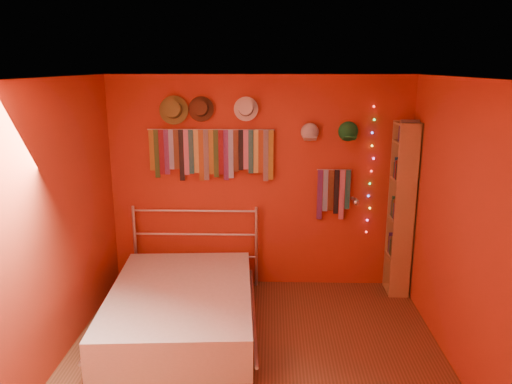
# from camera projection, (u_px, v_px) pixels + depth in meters

# --- Properties ---
(ground) EXTENTS (3.50, 3.50, 0.00)m
(ground) POSITION_uv_depth(u_px,v_px,m) (255.00, 364.00, 4.46)
(ground) COLOR brown
(ground) RESTS_ON ground
(back_wall) EXTENTS (3.50, 0.02, 2.50)m
(back_wall) POSITION_uv_depth(u_px,v_px,m) (259.00, 183.00, 5.85)
(back_wall) COLOR #9F3919
(back_wall) RESTS_ON ground
(right_wall) EXTENTS (0.02, 3.50, 2.50)m
(right_wall) POSITION_uv_depth(u_px,v_px,m) (467.00, 234.00, 4.11)
(right_wall) COLOR #9F3919
(right_wall) RESTS_ON ground
(left_wall) EXTENTS (0.02, 3.50, 2.50)m
(left_wall) POSITION_uv_depth(u_px,v_px,m) (48.00, 230.00, 4.21)
(left_wall) COLOR #9F3919
(left_wall) RESTS_ON ground
(ceiling) EXTENTS (3.50, 3.50, 0.02)m
(ceiling) POSITION_uv_depth(u_px,v_px,m) (254.00, 78.00, 3.85)
(ceiling) COLOR white
(ceiling) RESTS_ON back_wall
(tie_rack) EXTENTS (1.45, 0.03, 0.60)m
(tie_rack) POSITION_uv_depth(u_px,v_px,m) (211.00, 152.00, 5.71)
(tie_rack) COLOR silver
(tie_rack) RESTS_ON back_wall
(small_tie_rack) EXTENTS (0.40, 0.03, 0.60)m
(small_tie_rack) POSITION_uv_depth(u_px,v_px,m) (333.00, 191.00, 5.78)
(small_tie_rack) COLOR silver
(small_tie_rack) RESTS_ON back_wall
(fedora_olive) EXTENTS (0.33, 0.18, 0.32)m
(fedora_olive) POSITION_uv_depth(u_px,v_px,m) (173.00, 110.00, 5.57)
(fedora_olive) COLOR olive
(fedora_olive) RESTS_ON back_wall
(fedora_brown) EXTENTS (0.29, 0.16, 0.28)m
(fedora_brown) POSITION_uv_depth(u_px,v_px,m) (201.00, 108.00, 5.56)
(fedora_brown) COLOR #4C2E1B
(fedora_brown) RESTS_ON back_wall
(fedora_white) EXTENTS (0.27, 0.15, 0.27)m
(fedora_white) POSITION_uv_depth(u_px,v_px,m) (246.00, 108.00, 5.55)
(fedora_white) COLOR white
(fedora_white) RESTS_ON back_wall
(cap_white) EXTENTS (0.19, 0.24, 0.19)m
(cap_white) POSITION_uv_depth(u_px,v_px,m) (310.00, 132.00, 5.63)
(cap_white) COLOR silver
(cap_white) RESTS_ON back_wall
(cap_green) EXTENTS (0.20, 0.25, 0.20)m
(cap_green) POSITION_uv_depth(u_px,v_px,m) (348.00, 132.00, 5.62)
(cap_green) COLOR #1A7933
(cap_green) RESTS_ON back_wall
(fairy_lights) EXTENTS (0.06, 0.02, 1.50)m
(fairy_lights) POSITION_uv_depth(u_px,v_px,m) (371.00, 171.00, 5.73)
(fairy_lights) COLOR #FF3333
(fairy_lights) RESTS_ON back_wall
(reading_lamp) EXTENTS (0.07, 0.31, 0.09)m
(reading_lamp) POSITION_uv_depth(u_px,v_px,m) (356.00, 202.00, 5.63)
(reading_lamp) COLOR silver
(reading_lamp) RESTS_ON back_wall
(bookshelf) EXTENTS (0.25, 0.34, 2.00)m
(bookshelf) POSITION_uv_depth(u_px,v_px,m) (405.00, 209.00, 5.65)
(bookshelf) COLOR #AD7B4E
(bookshelf) RESTS_ON ground
(bed) EXTENTS (1.61, 2.09, 0.99)m
(bed) POSITION_uv_depth(u_px,v_px,m) (181.00, 307.00, 5.03)
(bed) COLOR silver
(bed) RESTS_ON ground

